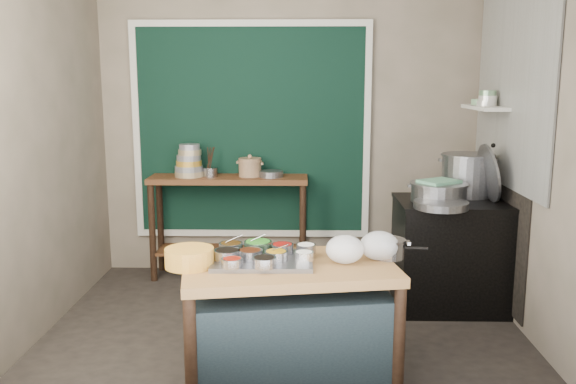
{
  "coord_description": "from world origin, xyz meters",
  "views": [
    {
      "loc": [
        0.12,
        -4.23,
        1.83
      ],
      "look_at": [
        0.02,
        0.25,
        1.0
      ],
      "focal_mm": 38.0,
      "sensor_mm": 36.0,
      "label": 1
    }
  ],
  "objects_px": {
    "ceramic_crock": "(250,168)",
    "steamer": "(439,192)",
    "stove_block": "(453,256)",
    "stock_pot": "(467,175)",
    "back_counter": "(229,227)",
    "yellow_basin": "(189,257)",
    "saucepan": "(388,248)",
    "utensil_cup": "(210,172)",
    "prep_table": "(289,323)",
    "condiment_tray": "(262,260)"
  },
  "relations": [
    {
      "from": "back_counter",
      "to": "stove_block",
      "type": "xyz_separation_m",
      "value": [
        1.9,
        -0.73,
        -0.05
      ]
    },
    {
      "from": "steamer",
      "to": "ceramic_crock",
      "type": "bearing_deg",
      "value": 153.37
    },
    {
      "from": "condiment_tray",
      "to": "back_counter",
      "type": "bearing_deg",
      "value": 102.33
    },
    {
      "from": "prep_table",
      "to": "back_counter",
      "type": "bearing_deg",
      "value": 97.2
    },
    {
      "from": "stove_block",
      "to": "steamer",
      "type": "height_order",
      "value": "steamer"
    },
    {
      "from": "back_counter",
      "to": "condiment_tray",
      "type": "bearing_deg",
      "value": -77.67
    },
    {
      "from": "back_counter",
      "to": "condiment_tray",
      "type": "height_order",
      "value": "back_counter"
    },
    {
      "from": "condiment_tray",
      "to": "stove_block",
      "type": "bearing_deg",
      "value": 41.17
    },
    {
      "from": "saucepan",
      "to": "steamer",
      "type": "distance_m",
      "value": 1.25
    },
    {
      "from": "prep_table",
      "to": "utensil_cup",
      "type": "relative_size",
      "value": 8.92
    },
    {
      "from": "prep_table",
      "to": "steamer",
      "type": "xyz_separation_m",
      "value": [
        1.15,
        1.26,
        0.58
      ]
    },
    {
      "from": "prep_table",
      "to": "stove_block",
      "type": "xyz_separation_m",
      "value": [
        1.3,
        1.3,
        0.05
      ]
    },
    {
      "from": "saucepan",
      "to": "ceramic_crock",
      "type": "height_order",
      "value": "ceramic_crock"
    },
    {
      "from": "utensil_cup",
      "to": "back_counter",
      "type": "bearing_deg",
      "value": 5.42
    },
    {
      "from": "utensil_cup",
      "to": "prep_table",
      "type": "bearing_deg",
      "value": -69.26
    },
    {
      "from": "ceramic_crock",
      "to": "stove_block",
      "type": "bearing_deg",
      "value": -23.36
    },
    {
      "from": "condiment_tray",
      "to": "steamer",
      "type": "bearing_deg",
      "value": 43.21
    },
    {
      "from": "ceramic_crock",
      "to": "utensil_cup",
      "type": "bearing_deg",
      "value": -176.75
    },
    {
      "from": "stove_block",
      "to": "ceramic_crock",
      "type": "relative_size",
      "value": 4.06
    },
    {
      "from": "condiment_tray",
      "to": "yellow_basin",
      "type": "relative_size",
      "value": 2.06
    },
    {
      "from": "utensil_cup",
      "to": "steamer",
      "type": "distance_m",
      "value": 2.06
    },
    {
      "from": "back_counter",
      "to": "yellow_basin",
      "type": "bearing_deg",
      "value": -89.52
    },
    {
      "from": "prep_table",
      "to": "stock_pot",
      "type": "relative_size",
      "value": 2.81
    },
    {
      "from": "stock_pot",
      "to": "steamer",
      "type": "xyz_separation_m",
      "value": [
        -0.29,
        -0.25,
        -0.1
      ]
    },
    {
      "from": "stock_pot",
      "to": "steamer",
      "type": "relative_size",
      "value": 0.96
    },
    {
      "from": "back_counter",
      "to": "ceramic_crock",
      "type": "distance_m",
      "value": 0.58
    },
    {
      "from": "yellow_basin",
      "to": "steamer",
      "type": "height_order",
      "value": "steamer"
    },
    {
      "from": "stove_block",
      "to": "condiment_tray",
      "type": "distance_m",
      "value": 1.97
    },
    {
      "from": "saucepan",
      "to": "steamer",
      "type": "xyz_separation_m",
      "value": [
        0.55,
        1.11,
        0.15
      ]
    },
    {
      "from": "yellow_basin",
      "to": "utensil_cup",
      "type": "bearing_deg",
      "value": 94.96
    },
    {
      "from": "back_counter",
      "to": "saucepan",
      "type": "bearing_deg",
      "value": -57.36
    },
    {
      "from": "saucepan",
      "to": "utensil_cup",
      "type": "height_order",
      "value": "utensil_cup"
    },
    {
      "from": "stove_block",
      "to": "saucepan",
      "type": "bearing_deg",
      "value": -120.98
    },
    {
      "from": "utensil_cup",
      "to": "ceramic_crock",
      "type": "height_order",
      "value": "ceramic_crock"
    },
    {
      "from": "steamer",
      "to": "stove_block",
      "type": "bearing_deg",
      "value": 16.63
    },
    {
      "from": "condiment_tray",
      "to": "prep_table",
      "type": "bearing_deg",
      "value": -7.81
    },
    {
      "from": "utensil_cup",
      "to": "ceramic_crock",
      "type": "relative_size",
      "value": 0.63
    },
    {
      "from": "stove_block",
      "to": "stock_pot",
      "type": "relative_size",
      "value": 2.02
    },
    {
      "from": "ceramic_crock",
      "to": "steamer",
      "type": "height_order",
      "value": "ceramic_crock"
    },
    {
      "from": "utensil_cup",
      "to": "stock_pot",
      "type": "bearing_deg",
      "value": -12.98
    },
    {
      "from": "condiment_tray",
      "to": "ceramic_crock",
      "type": "xyz_separation_m",
      "value": [
        -0.24,
        2.01,
        0.26
      ]
    },
    {
      "from": "stove_block",
      "to": "back_counter",
      "type": "bearing_deg",
      "value": 158.98
    },
    {
      "from": "back_counter",
      "to": "ceramic_crock",
      "type": "bearing_deg",
      "value": 1.45
    },
    {
      "from": "yellow_basin",
      "to": "ceramic_crock",
      "type": "xyz_separation_m",
      "value": [
        0.18,
        2.1,
        0.22
      ]
    },
    {
      "from": "prep_table",
      "to": "ceramic_crock",
      "type": "height_order",
      "value": "ceramic_crock"
    },
    {
      "from": "stove_block",
      "to": "stock_pot",
      "type": "height_order",
      "value": "stock_pot"
    },
    {
      "from": "condiment_tray",
      "to": "yellow_basin",
      "type": "bearing_deg",
      "value": -168.33
    },
    {
      "from": "condiment_tray",
      "to": "utensil_cup",
      "type": "height_order",
      "value": "utensil_cup"
    },
    {
      "from": "prep_table",
      "to": "utensil_cup",
      "type": "xyz_separation_m",
      "value": [
        -0.76,
        2.01,
        0.62
      ]
    },
    {
      "from": "yellow_basin",
      "to": "steamer",
      "type": "xyz_separation_m",
      "value": [
        1.73,
        1.32,
        0.15
      ]
    }
  ]
}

